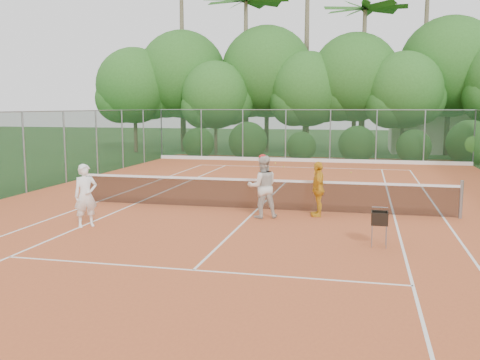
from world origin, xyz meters
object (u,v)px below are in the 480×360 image
at_px(player_white, 86,196).
at_px(player_center_grp, 262,187).
at_px(player_yellow, 318,189).
at_px(ball_hopper, 380,219).

height_order(player_white, player_center_grp, player_center_grp).
distance_m(player_white, player_yellow, 6.51).
distance_m(player_center_grp, ball_hopper, 4.10).
bearing_deg(player_white, player_center_grp, -15.72).
xyz_separation_m(player_center_grp, ball_hopper, (3.19, -2.55, -0.26)).
height_order(player_center_grp, ball_hopper, player_center_grp).
height_order(player_yellow, ball_hopper, player_yellow).
xyz_separation_m(player_white, player_yellow, (5.88, 2.80, -0.04)).
xyz_separation_m(player_white, player_center_grp, (4.35, 2.21, 0.07)).
bearing_deg(player_yellow, ball_hopper, 17.13).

